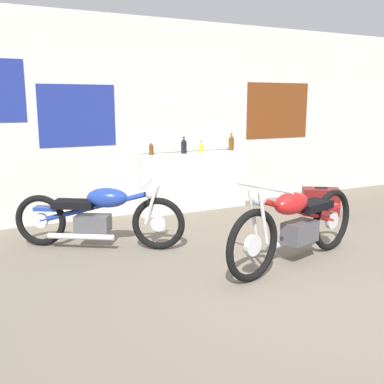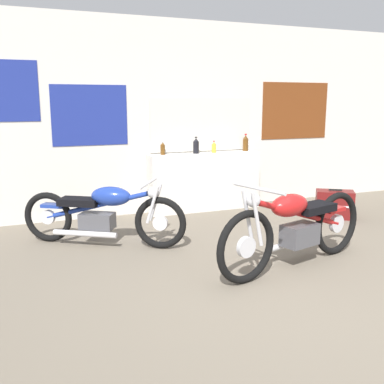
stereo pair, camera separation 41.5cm
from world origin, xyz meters
name	(u,v)px [view 2 (the right image)]	position (x,y,z in m)	size (l,w,h in m)	color
ground_plane	(320,298)	(0.00, 0.00, 0.00)	(24.00, 24.00, 0.00)	#706656
wall_back	(180,118)	(0.01, 3.45, 1.40)	(10.00, 0.07, 2.80)	silver
sill_counter	(205,182)	(0.35, 3.27, 0.44)	(1.74, 0.28, 0.88)	silver
bottle_leftmost	(163,149)	(-0.31, 3.29, 0.97)	(0.07, 0.07, 0.20)	#5B3814
bottle_left_center	(196,146)	(0.20, 3.27, 0.99)	(0.09, 0.09, 0.25)	black
bottle_center	(214,147)	(0.49, 3.26, 0.96)	(0.07, 0.07, 0.18)	gold
bottle_right_center	(246,143)	(1.06, 3.32, 0.99)	(0.08, 0.08, 0.27)	#5B3814
motorcycle_red	(296,226)	(0.22, 0.70, 0.43)	(1.98, 0.75, 0.89)	black
motorcycle_blue	(102,213)	(-1.43, 2.13, 0.39)	(1.70, 1.14, 0.76)	black
hard_case_darkred	(334,204)	(1.88, 2.14, 0.20)	(0.59, 0.53, 0.42)	maroon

